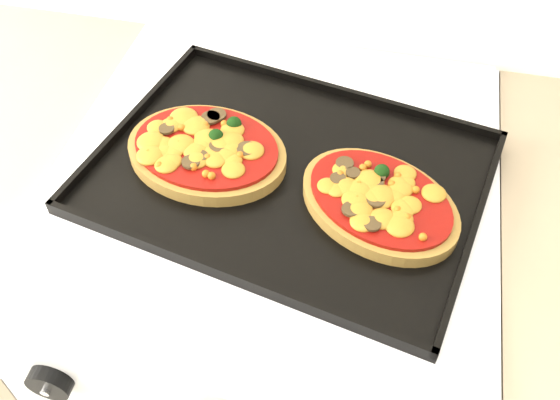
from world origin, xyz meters
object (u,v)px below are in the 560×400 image
(baking_tray, at_px, (288,171))
(pizza_right, at_px, (380,201))
(stove, at_px, (276,334))
(pizza_left, at_px, (207,149))

(baking_tray, relative_size, pizza_right, 2.35)
(baking_tray, bearing_deg, stove, 157.94)
(baking_tray, distance_m, pizza_right, 0.13)
(pizza_right, bearing_deg, baking_tray, 163.22)
(baking_tray, xyz_separation_m, pizza_right, (0.12, -0.04, 0.01))
(stove, distance_m, baking_tray, 0.47)
(baking_tray, height_order, pizza_left, pizza_left)
(stove, bearing_deg, baking_tray, -33.61)
(stove, bearing_deg, pizza_right, -19.77)
(pizza_left, bearing_deg, stove, 8.83)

